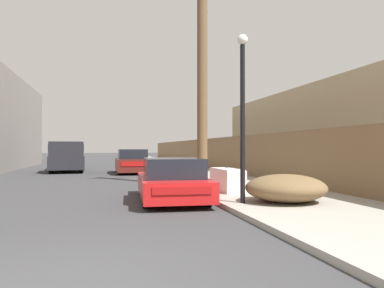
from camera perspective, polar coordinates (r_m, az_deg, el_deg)
name	(u,v)px	position (r m, az deg, el deg)	size (l,w,h in m)	color
sidewalk_curb	(172,167)	(27.90, -3.10, -3.49)	(4.20, 63.00, 0.12)	#9E998E
discarded_fridge	(227,180)	(11.86, 5.36, -5.44)	(0.62, 1.84, 0.72)	white
parked_sports_car_red	(172,181)	(10.46, -3.08, -5.65)	(1.98, 4.21, 1.19)	red
car_parked_mid	(132,162)	(21.93, -9.12, -2.73)	(1.82, 4.06, 1.39)	#5B1E19
pickup_truck	(66,157)	(24.29, -18.59, -1.87)	(2.48, 5.88, 1.83)	#232328
utility_pole	(202,70)	(14.59, 1.57, 11.22)	(1.80, 0.40, 8.55)	brown
street_lamp	(243,104)	(9.34, 7.72, 6.12)	(0.26, 0.26, 4.15)	black
brush_pile	(286,188)	(9.68, 14.10, -6.53)	(2.02, 1.95, 0.69)	brown
wooden_fence	(198,153)	(28.08, 0.90, -1.33)	(0.08, 42.91, 1.98)	brown
building_right_house	(341,134)	(21.32, 21.72, 1.48)	(6.00, 17.41, 4.45)	tan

